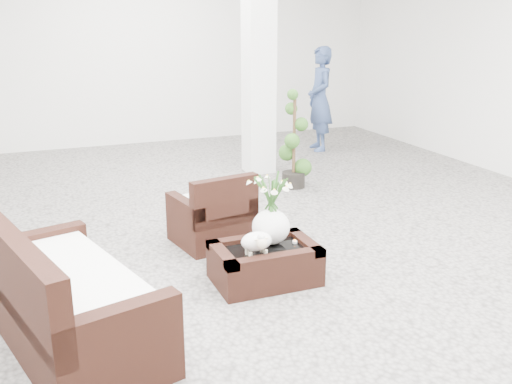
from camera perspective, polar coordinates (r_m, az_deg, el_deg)
name	(u,v)px	position (r m, az deg, el deg)	size (l,w,h in m)	color
ground	(252,247)	(6.02, -0.35, -5.39)	(11.00, 11.00, 0.00)	gray
column	(259,53)	(8.63, 0.27, 13.37)	(0.40, 0.40, 3.50)	white
coffee_table	(265,265)	(5.23, 0.86, -7.11)	(0.90, 0.60, 0.31)	black
sheep_figurine	(256,243)	(5.00, 0.04, -5.02)	(0.28, 0.23, 0.21)	white
planter_narcissus	(271,201)	(5.15, 1.48, -0.86)	(0.44, 0.44, 0.80)	white
tealight	(295,242)	(5.29, 3.79, -4.83)	(0.04, 0.04, 0.03)	white
armchair	(211,207)	(6.04, -4.37, -1.50)	(0.72, 0.69, 0.77)	black
loveseat	(71,286)	(4.37, -17.58, -8.67)	(1.72, 0.82, 0.91)	black
topiary	(294,140)	(7.94, 3.73, 5.08)	(0.35, 0.35, 1.32)	#285019
shopper	(320,99)	(10.24, 6.23, 8.98)	(0.65, 0.42, 1.77)	#344773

